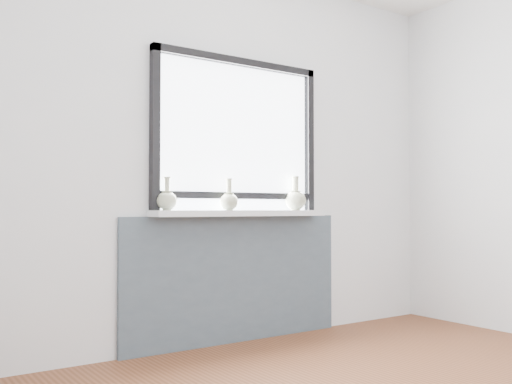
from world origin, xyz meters
TOP-DOWN VIEW (x-y plane):
  - back_wall at (0.00, 1.81)m, footprint 3.60×0.02m
  - apron_panel at (0.00, 1.78)m, footprint 1.70×0.03m
  - windowsill at (0.00, 1.71)m, footprint 1.32×0.18m
  - window at (0.00, 1.77)m, footprint 1.30×0.06m
  - vase_a at (-0.56, 1.72)m, footprint 0.13×0.13m
  - vase_b at (-0.13, 1.68)m, footprint 0.12×0.12m
  - vase_c at (0.46, 1.71)m, footprint 0.15×0.15m

SIDE VIEW (x-z plane):
  - apron_panel at x=0.00m, z-range 0.00..0.86m
  - windowsill at x=0.00m, z-range 0.86..0.90m
  - vase_b at x=-0.13m, z-range 0.86..1.07m
  - vase_a at x=-0.56m, z-range 0.86..1.07m
  - vase_c at x=0.46m, z-range 0.86..1.10m
  - back_wall at x=0.00m, z-range 0.00..2.60m
  - window at x=0.00m, z-range 0.92..1.97m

